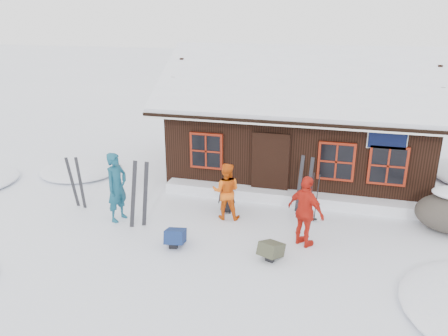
{
  "coord_description": "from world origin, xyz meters",
  "views": [
    {
      "loc": [
        2.81,
        -9.84,
        5.35
      ],
      "look_at": [
        -0.19,
        1.18,
        1.3
      ],
      "focal_mm": 35.0,
      "sensor_mm": 36.0,
      "label": 1
    }
  ],
  "objects_px": {
    "skier_crouched": "(227,196)",
    "backpack_olive": "(271,252)",
    "ski_pair_left": "(139,195)",
    "backpack_blue": "(176,239)",
    "skier_orange_left": "(226,191)",
    "skier_orange_right": "(306,212)",
    "ski_poles": "(314,199)",
    "skier_teal": "(117,187)"
  },
  "relations": [
    {
      "from": "skier_crouched",
      "to": "backpack_olive",
      "type": "distance_m",
      "value": 2.71
    },
    {
      "from": "ski_pair_left",
      "to": "backpack_blue",
      "type": "xyz_separation_m",
      "value": [
        1.25,
        -0.71,
        -0.73
      ]
    },
    {
      "from": "skier_orange_left",
      "to": "skier_orange_right",
      "type": "relative_size",
      "value": 0.89
    },
    {
      "from": "skier_orange_right",
      "to": "ski_poles",
      "type": "bearing_deg",
      "value": -60.46
    },
    {
      "from": "skier_orange_right",
      "to": "skier_crouched",
      "type": "bearing_deg",
      "value": 4.18
    },
    {
      "from": "skier_crouched",
      "to": "ski_poles",
      "type": "distance_m",
      "value": 2.42
    },
    {
      "from": "backpack_olive",
      "to": "skier_orange_right",
      "type": "bearing_deg",
      "value": 72.43
    },
    {
      "from": "skier_orange_right",
      "to": "ski_pair_left",
      "type": "height_order",
      "value": "ski_pair_left"
    },
    {
      "from": "backpack_blue",
      "to": "skier_orange_left",
      "type": "bearing_deg",
      "value": 56.37
    },
    {
      "from": "ski_poles",
      "to": "backpack_olive",
      "type": "height_order",
      "value": "ski_poles"
    },
    {
      "from": "skier_orange_left",
      "to": "backpack_blue",
      "type": "xyz_separation_m",
      "value": [
        -0.8,
        -1.79,
        -0.63
      ]
    },
    {
      "from": "backpack_blue",
      "to": "ski_poles",
      "type": "bearing_deg",
      "value": 25.21
    },
    {
      "from": "skier_crouched",
      "to": "ski_pair_left",
      "type": "xyz_separation_m",
      "value": [
        -1.97,
        -1.44,
        0.41
      ]
    },
    {
      "from": "skier_orange_left",
      "to": "ski_poles",
      "type": "height_order",
      "value": "skier_orange_left"
    },
    {
      "from": "skier_teal",
      "to": "backpack_blue",
      "type": "bearing_deg",
      "value": -102.05
    },
    {
      "from": "ski_pair_left",
      "to": "ski_poles",
      "type": "distance_m",
      "value": 4.62
    },
    {
      "from": "skier_crouched",
      "to": "skier_orange_left",
      "type": "bearing_deg",
      "value": -92.94
    },
    {
      "from": "skier_orange_right",
      "to": "backpack_olive",
      "type": "xyz_separation_m",
      "value": [
        -0.67,
        -0.82,
        -0.74
      ]
    },
    {
      "from": "skier_orange_left",
      "to": "backpack_olive",
      "type": "distance_m",
      "value": 2.45
    },
    {
      "from": "skier_crouched",
      "to": "backpack_olive",
      "type": "xyz_separation_m",
      "value": [
        1.63,
        -2.14,
        -0.33
      ]
    },
    {
      "from": "ski_pair_left",
      "to": "ski_poles",
      "type": "bearing_deg",
      "value": 3.11
    },
    {
      "from": "skier_crouched",
      "to": "backpack_olive",
      "type": "bearing_deg",
      "value": -68.47
    },
    {
      "from": "ski_poles",
      "to": "backpack_olive",
      "type": "distance_m",
      "value": 2.36
    },
    {
      "from": "skier_teal",
      "to": "skier_crouched",
      "type": "xyz_separation_m",
      "value": [
        2.72,
        1.23,
        -0.47
      ]
    },
    {
      "from": "skier_orange_right",
      "to": "skier_crouched",
      "type": "xyz_separation_m",
      "value": [
        -2.3,
        1.32,
        -0.41
      ]
    },
    {
      "from": "skier_orange_left",
      "to": "skier_orange_right",
      "type": "xyz_separation_m",
      "value": [
        2.22,
        -0.96,
        0.1
      ]
    },
    {
      "from": "skier_crouched",
      "to": "ski_pair_left",
      "type": "bearing_deg",
      "value": -159.64
    },
    {
      "from": "backpack_olive",
      "to": "backpack_blue",
      "type": "bearing_deg",
      "value": -158.0
    },
    {
      "from": "skier_orange_right",
      "to": "skier_crouched",
      "type": "distance_m",
      "value": 2.69
    },
    {
      "from": "backpack_blue",
      "to": "backpack_olive",
      "type": "bearing_deg",
      "value": -9.36
    },
    {
      "from": "skier_orange_right",
      "to": "backpack_olive",
      "type": "bearing_deg",
      "value": 84.64
    },
    {
      "from": "ski_poles",
      "to": "backpack_olive",
      "type": "xyz_separation_m",
      "value": [
        -0.77,
        -2.16,
        -0.52
      ]
    },
    {
      "from": "backpack_olive",
      "to": "skier_crouched",
      "type": "bearing_deg",
      "value": 149.09
    },
    {
      "from": "skier_teal",
      "to": "ski_poles",
      "type": "xyz_separation_m",
      "value": [
        5.13,
        1.26,
        -0.28
      ]
    },
    {
      "from": "skier_orange_left",
      "to": "ski_pair_left",
      "type": "relative_size",
      "value": 0.85
    },
    {
      "from": "skier_orange_right",
      "to": "backpack_olive",
      "type": "height_order",
      "value": "skier_orange_right"
    },
    {
      "from": "ski_poles",
      "to": "backpack_blue",
      "type": "bearing_deg",
      "value": -145.13
    },
    {
      "from": "skier_teal",
      "to": "skier_orange_left",
      "type": "distance_m",
      "value": 2.94
    },
    {
      "from": "skier_orange_left",
      "to": "ski_poles",
      "type": "distance_m",
      "value": 2.36
    },
    {
      "from": "ski_poles",
      "to": "backpack_blue",
      "type": "distance_m",
      "value": 3.84
    },
    {
      "from": "ski_pair_left",
      "to": "backpack_blue",
      "type": "height_order",
      "value": "ski_pair_left"
    },
    {
      "from": "skier_crouched",
      "to": "backpack_blue",
      "type": "xyz_separation_m",
      "value": [
        -0.72,
        -2.15,
        -0.32
      ]
    }
  ]
}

